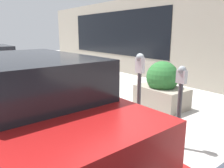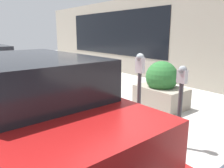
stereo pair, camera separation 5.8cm
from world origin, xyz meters
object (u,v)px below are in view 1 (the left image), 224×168
object	(u,v)px
parked_car_middle	(27,104)
parking_meter_second	(139,79)
parking_meter_middle	(108,81)
planter_box	(162,87)
parking_meter_nearest	(180,96)
parking_meter_fourth	(83,70)

from	to	relation	value
parked_car_middle	parking_meter_second	bearing A→B (deg)	-102.41
parking_meter_middle	planter_box	distance (m)	1.56
parking_meter_nearest	planter_box	world-z (taller)	parking_meter_nearest
parking_meter_fourth	parking_meter_second	bearing A→B (deg)	-179.02
parking_meter_middle	parking_meter_fourth	world-z (taller)	parking_meter_fourth
parking_meter_nearest	parking_meter_second	size ratio (longest dim) A/B	0.92
parking_meter_fourth	parked_car_middle	xyz separation A→B (m)	(-1.80, 2.10, -0.09)
parking_meter_second	parked_car_middle	size ratio (longest dim) A/B	0.33
parking_meter_second	parking_meter_nearest	bearing A→B (deg)	178.68
parking_meter_middle	parking_meter_nearest	bearing A→B (deg)	179.12
parking_meter_nearest	parking_meter_middle	size ratio (longest dim) A/B	1.11
parking_meter_second	parking_meter_fourth	xyz separation A→B (m)	(2.20, 0.04, -0.11)
parking_meter_nearest	parked_car_middle	bearing A→B (deg)	56.43
parking_meter_nearest	parking_meter_second	bearing A→B (deg)	-1.32
parking_meter_fourth	planter_box	xyz separation A→B (m)	(-1.59, -1.50, -0.40)
parking_meter_nearest	parking_meter_second	distance (m)	1.01
parking_meter_second	parked_car_middle	bearing A→B (deg)	79.44
parking_meter_fourth	parking_meter_nearest	bearing A→B (deg)	-179.74
parking_meter_nearest	parking_meter_middle	distance (m)	2.12
parking_meter_nearest	planter_box	distance (m)	2.23
planter_box	parked_car_middle	world-z (taller)	parked_car_middle
parking_meter_second	parking_meter_middle	distance (m)	1.14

